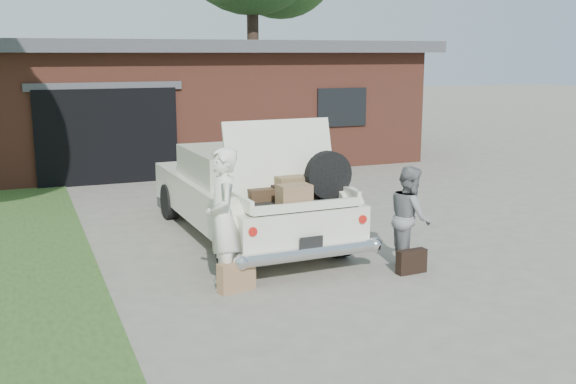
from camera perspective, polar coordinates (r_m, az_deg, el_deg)
name	(u,v)px	position (r m, az deg, el deg)	size (l,w,h in m)	color
ground	(305,281)	(9.10, 1.43, -7.51)	(90.00, 90.00, 0.00)	gray
house	(179,99)	(19.89, -9.24, 7.74)	(12.80, 7.80, 3.30)	brown
sedan	(246,193)	(11.08, -3.55, -0.06)	(2.11, 5.09, 2.06)	silver
woman_left	(223,219)	(8.63, -5.53, -2.29)	(0.67, 0.44, 1.83)	white
woman_right	(410,217)	(9.66, 10.27, -2.08)	(0.70, 0.55, 1.45)	gray
suitcase_left	(236,276)	(8.69, -4.39, -7.12)	(0.51, 0.16, 0.39)	#A07751
suitcase_right	(411,261)	(9.50, 10.41, -5.81)	(0.44, 0.14, 0.34)	black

